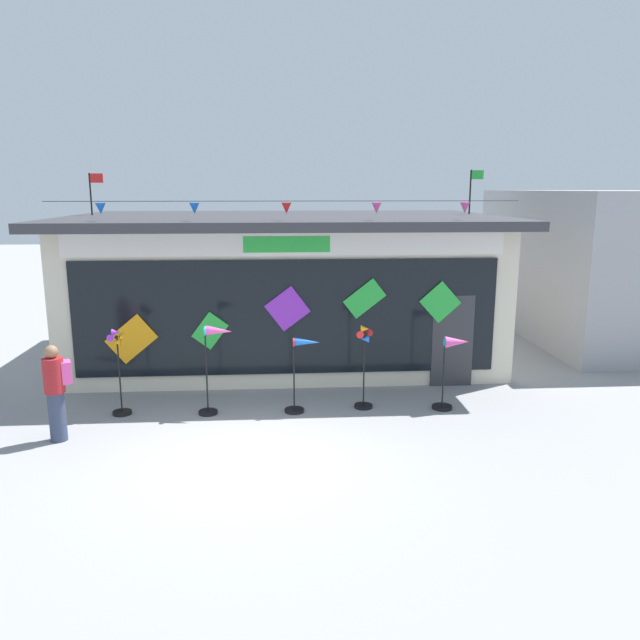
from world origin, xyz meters
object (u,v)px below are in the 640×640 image
(wind_spinner_left, at_px, (215,356))
(person_near_camera, at_px, (56,391))
(wind_spinner_center_left, at_px, (301,368))
(wind_spinner_far_left, at_px, (119,370))
(kite_shop_building, at_px, (286,286))
(wind_spinner_right, at_px, (452,360))
(wind_spinner_center_right, at_px, (364,362))

(wind_spinner_left, xyz_separation_m, person_near_camera, (-2.56, -1.09, -0.26))
(wind_spinner_center_left, bearing_deg, wind_spinner_far_left, 178.58)
(kite_shop_building, relative_size, wind_spinner_left, 5.97)
(kite_shop_building, height_order, wind_spinner_right, kite_shop_building)
(wind_spinner_left, bearing_deg, wind_spinner_far_left, 177.71)
(kite_shop_building, xyz_separation_m, wind_spinner_right, (3.15, -4.23, -0.84))
(wind_spinner_left, bearing_deg, wind_spinner_center_left, -0.45)
(wind_spinner_center_right, distance_m, wind_spinner_right, 1.70)
(wind_spinner_left, bearing_deg, person_near_camera, -156.85)
(wind_spinner_far_left, relative_size, wind_spinner_left, 0.98)
(wind_spinner_right, bearing_deg, wind_spinner_far_left, 179.08)
(wind_spinner_center_right, height_order, wind_spinner_right, wind_spinner_center_right)
(wind_spinner_center_left, bearing_deg, wind_spinner_right, -0.33)
(wind_spinner_center_left, relative_size, wind_spinner_right, 1.01)
(wind_spinner_center_left, distance_m, wind_spinner_right, 2.92)
(kite_shop_building, relative_size, wind_spinner_center_right, 6.14)
(kite_shop_building, xyz_separation_m, person_near_camera, (-3.95, -5.29, -0.93))
(wind_spinner_far_left, relative_size, wind_spinner_center_left, 1.15)
(person_near_camera, bearing_deg, wind_spinner_center_left, 80.36)
(wind_spinner_far_left, height_order, wind_spinner_center_right, wind_spinner_far_left)
(wind_spinner_right, bearing_deg, wind_spinner_center_left, 179.67)
(kite_shop_building, xyz_separation_m, wind_spinner_left, (-1.40, -4.20, -0.67))
(kite_shop_building, bearing_deg, wind_spinner_center_right, -70.44)
(wind_spinner_center_left, relative_size, wind_spinner_center_right, 0.88)
(wind_spinner_far_left, distance_m, wind_spinner_center_right, 4.65)
(wind_spinner_far_left, distance_m, wind_spinner_right, 6.35)
(wind_spinner_far_left, relative_size, person_near_camera, 1.00)
(wind_spinner_far_left, height_order, person_near_camera, wind_spinner_far_left)
(wind_spinner_left, relative_size, person_near_camera, 1.02)
(wind_spinner_left, xyz_separation_m, wind_spinner_right, (4.54, -0.03, -0.16))
(wind_spinner_center_left, bearing_deg, kite_shop_building, 93.10)
(wind_spinner_far_left, distance_m, wind_spinner_center_left, 3.43)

